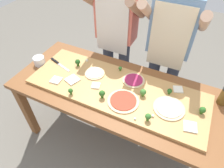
{
  "coord_description": "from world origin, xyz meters",
  "views": [
    {
      "loc": [
        0.5,
        -1.09,
        2.01
      ],
      "look_at": [
        -0.01,
        -0.05,
        0.88
      ],
      "focal_mm": 31.62,
      "sensor_mm": 36.0,
      "label": 1
    }
  ],
  "objects": [
    {
      "name": "broccoli_floret_back_left",
      "position": [
        -0.04,
        -0.16,
        0.85
      ],
      "size": [
        0.05,
        0.05,
        0.07
      ],
      "color": "#366618",
      "rests_on": "cutting_board"
    },
    {
      "name": "pizza_whole_tomato_red",
      "position": [
        0.13,
        -0.13,
        0.82
      ],
      "size": [
        0.26,
        0.26,
        0.02
      ],
      "color": "beige",
      "rests_on": "cutting_board"
    },
    {
      "name": "cheese_crumble_b",
      "position": [
        -0.4,
        0.19,
        0.82
      ],
      "size": [
        0.03,
        0.03,
        0.02
      ],
      "primitive_type": "cube",
      "rotation": [
        0.0,
        0.0,
        1.18
      ],
      "color": "white",
      "rests_on": "cutting_board"
    },
    {
      "name": "broccoli_floret_center_left",
      "position": [
        -0.29,
        -0.24,
        0.84
      ],
      "size": [
        0.04,
        0.04,
        0.06
      ],
      "color": "#366618",
      "rests_on": "cutting_board"
    },
    {
      "name": "cutting_board",
      "position": [
        0.02,
        -0.01,
        0.8
      ],
      "size": [
        1.54,
        0.55,
        0.03
      ],
      "primitive_type": "cube",
      "color": "tan",
      "rests_on": "prep_table"
    },
    {
      "name": "pizza_whole_white_garlic",
      "position": [
        -0.24,
        0.06,
        0.82
      ],
      "size": [
        0.18,
        0.18,
        0.02
      ],
      "color": "beige",
      "rests_on": "cutting_board"
    },
    {
      "name": "broccoli_floret_back_right",
      "position": [
        0.71,
        0.02,
        0.85
      ],
      "size": [
        0.05,
        0.05,
        0.07
      ],
      "color": "#366618",
      "rests_on": "cutting_board"
    },
    {
      "name": "cook_right",
      "position": [
        0.29,
        0.58,
        1.0
      ],
      "size": [
        0.54,
        0.39,
        1.67
      ],
      "color": "#333847",
      "rests_on": "ground"
    },
    {
      "name": "pizza_slice_near_right",
      "position": [
        -0.38,
        -0.1,
        0.82
      ],
      "size": [
        0.14,
        0.14,
        0.01
      ],
      "primitive_type": "cube",
      "rotation": [
        0.0,
        0.0,
        -0.35
      ],
      "color": "silver",
      "rests_on": "cutting_board"
    },
    {
      "name": "broccoli_floret_front_right",
      "position": [
        -0.44,
        0.1,
        0.85
      ],
      "size": [
        0.05,
        0.05,
        0.07
      ],
      "color": "#2C5915",
      "rests_on": "cutting_board"
    },
    {
      "name": "chefs_knife",
      "position": [
        -0.64,
        0.04,
        0.82
      ],
      "size": [
        0.28,
        0.1,
        0.02
      ],
      "color": "#B7BABF",
      "rests_on": "cutting_board"
    },
    {
      "name": "broccoli_floret_front_left",
      "position": [
        0.25,
        0.0,
        0.85
      ],
      "size": [
        0.05,
        0.05,
        0.07
      ],
      "color": "#487A23",
      "rests_on": "cutting_board"
    },
    {
      "name": "flour_cup",
      "position": [
        -0.81,
        -0.02,
        0.82
      ],
      "size": [
        0.11,
        0.11,
        0.08
      ],
      "color": "white",
      "rests_on": "prep_table"
    },
    {
      "name": "cook_left",
      "position": [
        -0.27,
        0.58,
        1.0
      ],
      "size": [
        0.54,
        0.39,
        1.67
      ],
      "color": "#333847",
      "rests_on": "ground"
    },
    {
      "name": "pizza_whole_beet_magenta",
      "position": [
        0.12,
        0.13,
        0.82
      ],
      "size": [
        0.2,
        0.2,
        0.02
      ],
      "color": "beige",
      "rests_on": "cutting_board"
    },
    {
      "name": "prep_table",
      "position": [
        0.0,
        0.0,
        0.68
      ],
      "size": [
        1.83,
        0.79,
        0.78
      ],
      "color": "brown",
      "rests_on": "ground"
    },
    {
      "name": "cheese_crumble_c",
      "position": [
        0.28,
        -0.25,
        0.82
      ],
      "size": [
        0.01,
        0.01,
        0.01
      ],
      "primitive_type": "cube",
      "rotation": [
        0.0,
        0.0,
        1.51
      ],
      "color": "silver",
      "rests_on": "cutting_board"
    },
    {
      "name": "pizza_slice_far_left",
      "position": [
        0.5,
        0.19,
        0.82
      ],
      "size": [
        0.1,
        0.1,
        0.01
      ],
      "primitive_type": "cube",
      "rotation": [
        0.0,
        0.0,
        0.36
      ],
      "color": "silver",
      "rests_on": "cutting_board"
    },
    {
      "name": "pizza_whole_cheese_artichoke",
      "position": [
        0.48,
        -0.04,
        0.82
      ],
      "size": [
        0.25,
        0.25,
        0.02
      ],
      "color": "beige",
      "rests_on": "cutting_board"
    },
    {
      "name": "pizza_slice_center",
      "position": [
        0.66,
        -0.14,
        0.82
      ],
      "size": [
        0.11,
        0.11,
        0.01
      ],
      "primitive_type": "cube",
      "rotation": [
        0.0,
        0.0,
        0.21
      ],
      "color": "silver",
      "rests_on": "cutting_board"
    },
    {
      "name": "pizza_slice_near_left",
      "position": [
        -0.15,
        -0.07,
        0.82
      ],
      "size": [
        0.09,
        0.09,
        0.01
      ],
      "primitive_type": "cube",
      "rotation": [
        0.0,
        0.0,
        0.29
      ],
      "color": "silver",
      "rests_on": "cutting_board"
    },
    {
      "name": "pizza_slice_far_right",
      "position": [
        -0.5,
        -0.17,
        0.82
      ],
      "size": [
        0.1,
        0.1,
        0.01
      ],
      "primitive_type": "cube",
      "rotation": [
        0.0,
        0.0,
        0.11
      ],
      "color": "silver",
      "rests_on": "cutting_board"
    },
    {
      "name": "broccoli_floret_center_right",
      "position": [
        -0.05,
        0.21,
        0.83
      ],
      "size": [
        0.03,
        0.03,
        0.04
      ],
      "color": "#3F7220",
      "rests_on": "cutting_board"
    },
    {
      "name": "broccoli_floret_front_mid",
      "position": [
        0.44,
        0.12,
        0.84
      ],
      "size": [
        0.04,
        0.04,
        0.05
      ],
      "color": "#2C5915",
      "rests_on": "cutting_board"
    },
    {
      "name": "cheese_crumble_a",
      "position": [
        0.39,
        -0.17,
        0.82
      ],
      "size": [
        0.02,
        0.02,
        0.02
      ],
      "primitive_type": "cube",
      "rotation": [
        0.0,
        0.0,
        0.15
      ],
      "color": "silver",
      "rests_on": "cutting_board"
    },
    {
      "name": "broccoli_floret_back_mid",
      "position": [
        0.36,
        -0.22,
        0.85
      ],
      "size": [
        0.05,
        0.05,
        0.07
      ],
      "color": "#3F7220",
      "rests_on": "cutting_board"
    },
    {
      "name": "ground_plane",
      "position": [
        0.0,
        0.0,
        0.0
      ],
      "size": [
        8.0,
        8.0,
        0.0
      ],
      "primitive_type": "plane",
      "color": "#6B665B"
    }
  ]
}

